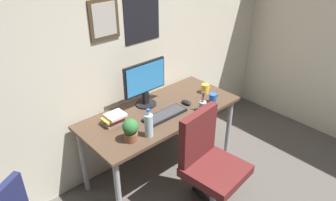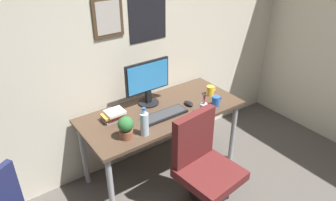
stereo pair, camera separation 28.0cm
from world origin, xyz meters
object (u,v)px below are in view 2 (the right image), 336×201
at_px(computer_mouse, 189,103).
at_px(pen_cup, 204,108).
at_px(coffee_mug_far, 210,91).
at_px(keyboard, 165,115).
at_px(coffee_mug_near, 216,101).
at_px(water_bottle, 144,124).
at_px(potted_plant, 126,127).
at_px(monitor, 148,81).
at_px(book_stack_left, 113,115).
at_px(office_chair, 203,163).

bearing_deg(computer_mouse, pen_cup, -83.95).
bearing_deg(pen_cup, coffee_mug_far, 38.00).
relative_size(keyboard, coffee_mug_near, 3.80).
height_order(keyboard, coffee_mug_far, coffee_mug_far).
xyz_separation_m(water_bottle, potted_plant, (-0.15, 0.05, -0.00)).
xyz_separation_m(monitor, computer_mouse, (0.30, -0.26, -0.22)).
bearing_deg(book_stack_left, keyboard, -27.56).
distance_m(water_bottle, coffee_mug_far, 0.93).
xyz_separation_m(keyboard, coffee_mug_far, (0.61, 0.06, 0.04)).
relative_size(keyboard, computer_mouse, 3.91).
bearing_deg(pen_cup, monitor, 125.20).
bearing_deg(potted_plant, computer_mouse, 8.99).
relative_size(water_bottle, coffee_mug_near, 2.23).
xyz_separation_m(monitor, book_stack_left, (-0.41, -0.07, -0.19)).
bearing_deg(potted_plant, coffee_mug_far, 8.31).
bearing_deg(computer_mouse, potted_plant, -171.01).
height_order(monitor, coffee_mug_near, monitor).
distance_m(keyboard, coffee_mug_far, 0.62).
bearing_deg(keyboard, computer_mouse, 4.89).
bearing_deg(coffee_mug_far, coffee_mug_near, -118.23).
bearing_deg(monitor, pen_cup, -54.80).
xyz_separation_m(office_chair, coffee_mug_far, (0.59, 0.59, 0.25)).
bearing_deg(water_bottle, pen_cup, -2.37).
xyz_separation_m(office_chair, water_bottle, (-0.32, 0.38, 0.31)).
distance_m(coffee_mug_near, pen_cup, 0.19).
bearing_deg(keyboard, book_stack_left, 152.44).
bearing_deg(water_bottle, keyboard, 25.08).
xyz_separation_m(monitor, pen_cup, (0.32, -0.45, -0.19)).
xyz_separation_m(office_chair, coffee_mug_near, (0.49, 0.40, 0.25)).
relative_size(monitor, computer_mouse, 4.18).
bearing_deg(coffee_mug_far, office_chair, -135.31).
xyz_separation_m(monitor, keyboard, (-0.00, -0.28, -0.23)).
height_order(computer_mouse, water_bottle, water_bottle).
bearing_deg(book_stack_left, water_bottle, -73.18).
relative_size(pen_cup, book_stack_left, 1.02).
height_order(keyboard, computer_mouse, computer_mouse).
height_order(water_bottle, coffee_mug_far, water_bottle).
height_order(office_chair, coffee_mug_far, office_chair).
xyz_separation_m(computer_mouse, pen_cup, (0.02, -0.19, 0.04)).
xyz_separation_m(monitor, coffee_mug_near, (0.50, -0.41, -0.19)).
distance_m(office_chair, keyboard, 0.57).
relative_size(computer_mouse, book_stack_left, 0.56).
bearing_deg(monitor, water_bottle, -125.70).
height_order(office_chair, monitor, monitor).
relative_size(coffee_mug_far, potted_plant, 0.59).
bearing_deg(water_bottle, office_chair, -50.53).
relative_size(keyboard, pen_cup, 2.15).
xyz_separation_m(keyboard, water_bottle, (-0.30, -0.14, 0.09)).
distance_m(computer_mouse, coffee_mug_near, 0.26).
relative_size(coffee_mug_near, pen_cup, 0.57).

